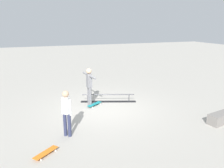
# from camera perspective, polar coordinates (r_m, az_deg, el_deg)

# --- Properties ---
(ground_plane) EXTENTS (60.00, 60.00, 0.00)m
(ground_plane) POSITION_cam_1_polar(r_m,az_deg,el_deg) (9.96, -2.25, -6.13)
(ground_plane) COLOR #ADA89E
(grind_rail) EXTENTS (2.54, 1.12, 0.38)m
(grind_rail) POSITION_cam_1_polar(r_m,az_deg,el_deg) (10.70, -0.94, -3.67)
(grind_rail) COLOR black
(grind_rail) RESTS_ON ground_plane
(skater_main) EXTENTS (0.26, 1.37, 1.71)m
(skater_main) POSITION_cam_1_polar(r_m,az_deg,el_deg) (10.03, -5.79, -0.09)
(skater_main) COLOR slate
(skater_main) RESTS_ON ground_plane
(skateboard_main) EXTENTS (0.78, 0.60, 0.09)m
(skateboard_main) POSITION_cam_1_polar(r_m,az_deg,el_deg) (10.25, -4.49, -5.11)
(skateboard_main) COLOR teal
(skateboard_main) RESTS_ON ground_plane
(bystander_white_shirt) EXTENTS (0.32, 0.28, 1.57)m
(bystander_white_shirt) POSITION_cam_1_polar(r_m,az_deg,el_deg) (7.43, -11.46, -6.70)
(bystander_white_shirt) COLOR #2D3351
(bystander_white_shirt) RESTS_ON ground_plane
(loose_skateboard_orange) EXTENTS (0.75, 0.66, 0.09)m
(loose_skateboard_orange) POSITION_cam_1_polar(r_m,az_deg,el_deg) (6.90, -16.45, -16.35)
(loose_skateboard_orange) COLOR orange
(loose_skateboard_orange) RESTS_ON ground_plane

